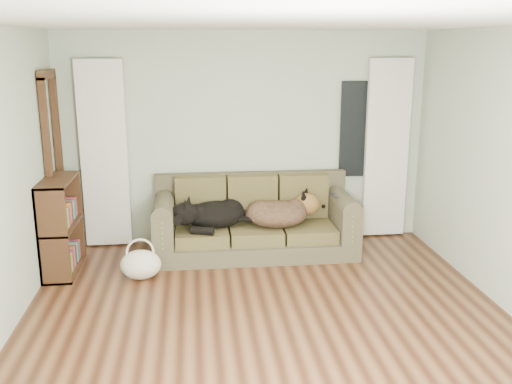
{
  "coord_description": "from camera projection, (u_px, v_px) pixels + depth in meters",
  "views": [
    {
      "loc": [
        -0.63,
        -4.47,
        2.44
      ],
      "look_at": [
        0.04,
        1.6,
        0.85
      ],
      "focal_mm": 40.0,
      "sensor_mm": 36.0,
      "label": 1
    }
  ],
  "objects": [
    {
      "name": "tv_remote",
      "position": [
        334.0,
        195.0,
        6.66
      ],
      "size": [
        0.06,
        0.2,
        0.02
      ],
      "primitive_type": "cube",
      "rotation": [
        0.0,
        0.0,
        0.06
      ],
      "color": "black",
      "rests_on": "sofa"
    },
    {
      "name": "ceiling",
      "position": [
        273.0,
        22.0,
        4.32
      ],
      "size": [
        5.0,
        5.0,
        0.0
      ],
      "primitive_type": "plane",
      "color": "white",
      "rests_on": "ground"
    },
    {
      "name": "wall_back",
      "position": [
        244.0,
        139.0,
        7.06
      ],
      "size": [
        4.5,
        0.04,
        2.6
      ],
      "primitive_type": "cube",
      "color": "#B1B8A9",
      "rests_on": "ground"
    },
    {
      "name": "curtain_right",
      "position": [
        387.0,
        149.0,
        7.21
      ],
      "size": [
        0.55,
        0.08,
        2.25
      ],
      "primitive_type": "cube",
      "color": "white",
      "rests_on": "ground"
    },
    {
      "name": "bookshelf",
      "position": [
        61.0,
        228.0,
        6.21
      ],
      "size": [
        0.36,
        0.85,
        1.04
      ],
      "primitive_type": "cube",
      "rotation": [
        0.0,
        0.0,
        -0.05
      ],
      "color": "#321E13",
      "rests_on": "floor"
    },
    {
      "name": "tote_bag",
      "position": [
        141.0,
        264.0,
        6.08
      ],
      "size": [
        0.5,
        0.43,
        0.32
      ],
      "primitive_type": "ellipsoid",
      "rotation": [
        0.0,
        0.0,
        -0.24
      ],
      "color": "silver",
      "rests_on": "floor"
    },
    {
      "name": "door_casing",
      "position": [
        55.0,
        171.0,
        6.45
      ],
      "size": [
        0.07,
        0.6,
        2.1
      ],
      "primitive_type": "cube",
      "color": "#321E13",
      "rests_on": "ground"
    },
    {
      "name": "floor",
      "position": [
        271.0,
        332.0,
        4.98
      ],
      "size": [
        5.0,
        5.0,
        0.0
      ],
      "primitive_type": "plane",
      "color": "#381D10",
      "rests_on": "ground"
    },
    {
      "name": "curtain_left",
      "position": [
        104.0,
        155.0,
        6.84
      ],
      "size": [
        0.55,
        0.08,
        2.25
      ],
      "primitive_type": "cube",
      "color": "white",
      "rests_on": "ground"
    },
    {
      "name": "dog_shepherd",
      "position": [
        280.0,
        214.0,
        6.74
      ],
      "size": [
        0.8,
        0.6,
        0.34
      ],
      "primitive_type": "ellipsoid",
      "rotation": [
        0.0,
        0.0,
        3.05
      ],
      "color": "black",
      "rests_on": "sofa"
    },
    {
      "name": "sofa",
      "position": [
        255.0,
        217.0,
        6.77
      ],
      "size": [
        2.37,
        1.02,
        0.97
      ],
      "primitive_type": "cube",
      "color": "#46412E",
      "rests_on": "floor"
    },
    {
      "name": "window_pane",
      "position": [
        359.0,
        129.0,
        7.16
      ],
      "size": [
        0.5,
        0.03,
        1.2
      ],
      "primitive_type": "cube",
      "color": "black",
      "rests_on": "wall_back"
    },
    {
      "name": "dog_black_lab",
      "position": [
        212.0,
        216.0,
        6.68
      ],
      "size": [
        0.79,
        0.6,
        0.31
      ],
      "primitive_type": "ellipsoid",
      "rotation": [
        0.0,
        0.0,
        0.12
      ],
      "color": "black",
      "rests_on": "sofa"
    }
  ]
}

